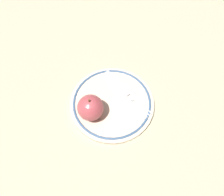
# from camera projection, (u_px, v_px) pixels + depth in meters

# --- Properties ---
(ground_plane) EXTENTS (2.00, 2.00, 0.00)m
(ground_plane) POSITION_uv_depth(u_px,v_px,m) (120.00, 106.00, 0.59)
(ground_plane) COLOR #B3AD8D
(plate) EXTENTS (0.23, 0.23, 0.01)m
(plate) POSITION_uv_depth(u_px,v_px,m) (112.00, 103.00, 0.59)
(plate) COLOR beige
(plate) RESTS_ON ground_plane
(apple_red_whole) EXTENTS (0.07, 0.07, 0.07)m
(apple_red_whole) POSITION_uv_depth(u_px,v_px,m) (91.00, 108.00, 0.53)
(apple_red_whole) COLOR #B8474E
(apple_red_whole) RESTS_ON plate
(fork) EXTENTS (0.18, 0.06, 0.00)m
(fork) POSITION_uv_depth(u_px,v_px,m) (125.00, 92.00, 0.59)
(fork) COLOR silver
(fork) RESTS_ON plate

